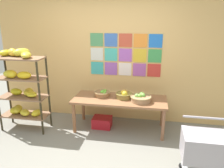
{
  "coord_description": "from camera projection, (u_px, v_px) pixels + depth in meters",
  "views": [
    {
      "loc": [
        0.86,
        -2.71,
        2.12
      ],
      "look_at": [
        0.24,
        0.73,
        1.04
      ],
      "focal_mm": 36.46,
      "sensor_mm": 36.0,
      "label": 1
    }
  ],
  "objects": [
    {
      "name": "fruit_basket_left",
      "position": [
        141.0,
        98.0,
        4.05
      ],
      "size": [
        0.38,
        0.38,
        0.16
      ],
      "color": "#A47D58",
      "rests_on": "display_table"
    },
    {
      "name": "shopping_cart",
      "position": [
        204.0,
        149.0,
        2.94
      ],
      "size": [
        0.57,
        0.48,
        0.79
      ],
      "rotation": [
        0.0,
        0.0,
        0.05
      ],
      "color": "black",
      "rests_on": "ground"
    },
    {
      "name": "fruit_basket_right",
      "position": [
        124.0,
        94.0,
        4.22
      ],
      "size": [
        0.31,
        0.31,
        0.16
      ],
      "color": "olive",
      "rests_on": "display_table"
    },
    {
      "name": "ground",
      "position": [
        87.0,
        166.0,
        3.31
      ],
      "size": [
        9.39,
        9.39,
        0.0
      ],
      "primitive_type": "plane",
      "color": "gray"
    },
    {
      "name": "banana_shelf_unit",
      "position": [
        21.0,
        84.0,
        4.17
      ],
      "size": [
        0.88,
        0.48,
        1.53
      ],
      "color": "#2F2918",
      "rests_on": "ground"
    },
    {
      "name": "back_wall_with_art",
      "position": [
        110.0,
        55.0,
        4.54
      ],
      "size": [
        4.64,
        0.07,
        2.69
      ],
      "color": "#E4B36A",
      "rests_on": "ground"
    },
    {
      "name": "display_table",
      "position": [
        120.0,
        102.0,
        4.23
      ],
      "size": [
        1.72,
        0.69,
        0.62
      ],
      "color": "#8F5F3D",
      "rests_on": "ground"
    },
    {
      "name": "produce_crate_under_table",
      "position": [
        102.0,
        122.0,
        4.44
      ],
      "size": [
        0.36,
        0.29,
        0.2
      ],
      "primitive_type": "cube",
      "color": "#AE1820",
      "rests_on": "ground"
    },
    {
      "name": "fruit_basket_back_left",
      "position": [
        102.0,
        94.0,
        4.32
      ],
      "size": [
        0.31,
        0.31,
        0.12
      ],
      "color": "#936640",
      "rests_on": "display_table"
    }
  ]
}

